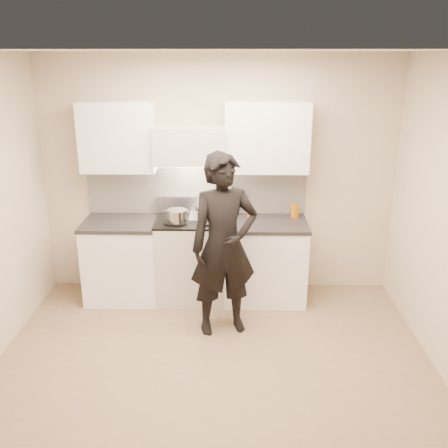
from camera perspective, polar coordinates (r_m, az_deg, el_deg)
The scene contains 11 objects.
ground_plane at distance 4.64m, azimuth -1.22°, elevation -16.35°, with size 4.00×4.00×0.00m, color #887157.
room_shell at distance 4.30m, azimuth -1.95°, elevation 4.33°, with size 4.04×3.54×2.70m.
stove at distance 5.68m, azimuth -3.75°, elevation -3.96°, with size 0.76×0.65×0.96m.
counter_right at distance 5.68m, azimuth 4.65°, elevation -4.14°, with size 0.92×0.67×0.92m.
counter_left at distance 5.80m, azimuth -11.48°, elevation -3.96°, with size 0.82×0.67×0.92m.
wok at distance 5.59m, azimuth -1.76°, elevation 1.97°, with size 0.33×0.40×0.27m.
stock_pot at distance 5.36m, azimuth -5.38°, elevation 0.92°, with size 0.30×0.23×0.14m.
utensil_crock at distance 5.70m, azimuth 0.84°, elevation 2.06°, with size 0.13×0.13×0.34m.
spice_jar at distance 5.61m, azimuth 2.88°, elevation 1.16°, with size 0.04×0.04×0.09m.
oil_glass at distance 5.68m, azimuth 8.12°, elevation 1.53°, with size 0.09×0.09×0.16m.
person at distance 4.84m, azimuth -0.01°, elevation -2.49°, with size 0.67×0.44×1.83m, color black.
Camera 1 is at (0.16, -3.78, 2.69)m, focal length 40.00 mm.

